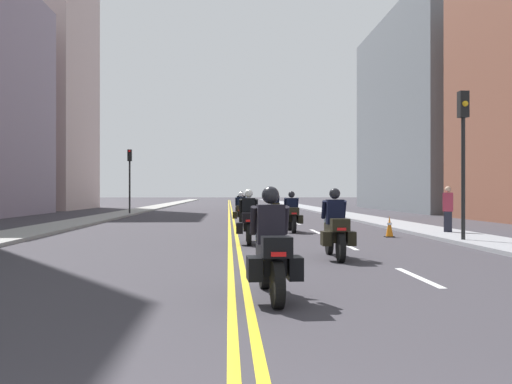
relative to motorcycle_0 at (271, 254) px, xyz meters
The scene contains 19 objects.
ground_plane 41.94m from the motorcycle_0, 90.63° to the left, with size 264.00×264.00×0.00m, color #353238.
sidewalk_left 42.72m from the motorcycle_0, 101.00° to the left, with size 2.17×144.00×0.12m, color gray.
sidewalk_right 42.55m from the motorcycle_0, 80.21° to the left, with size 2.17×144.00×0.12m, color gray.
centreline_yellow_inner 41.94m from the motorcycle_0, 90.79° to the left, with size 0.12×132.00×0.01m, color yellow.
centreline_yellow_outer 41.94m from the motorcycle_0, 90.46° to the left, with size 0.12×132.00×0.01m, color yellow.
lane_dashes_white 23.11m from the motorcycle_0, 82.93° to the left, with size 0.14×56.40×0.01m.
building_left_2 50.06m from the motorcycle_0, 112.57° to the left, with size 9.11×12.16×25.90m.
building_right_2 44.10m from the motorcycle_0, 67.74° to the left, with size 6.55×21.81×17.12m.
motorcycle_0 is the anchor object (origin of this frame).
motorcycle_1 5.21m from the motorcycle_0, 68.75° to the left, with size 0.77×2.24×1.66m.
motorcycle_2 8.78m from the motorcycle_0, 90.07° to the left, with size 0.77×2.13×1.66m.
motorcycle_3 13.82m from the motorcycle_0, 82.22° to the left, with size 0.76×2.22×1.61m.
motorcycle_4 18.47m from the motorcycle_0, 90.06° to the left, with size 0.78×2.27×1.60m.
motorcycle_5 23.40m from the motorcycle_0, 85.09° to the left, with size 0.77×2.14×1.68m.
motorcycle_6 27.71m from the motorcycle_0, 89.58° to the left, with size 0.77×2.14×1.65m.
traffic_cone_0 12.11m from the motorcycle_0, 65.67° to the left, with size 0.32×0.32×0.73m.
traffic_light_near 11.08m from the motorcycle_0, 52.57° to the left, with size 0.28×0.38×4.65m.
traffic_light_far 31.81m from the motorcycle_0, 103.62° to the left, with size 0.28×0.38×4.54m.
pedestrian_0 13.92m from the motorcycle_0, 58.00° to the left, with size 0.42×0.35×1.78m.
Camera 1 is at (-0.17, -2.01, 1.55)m, focal length 39.04 mm.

